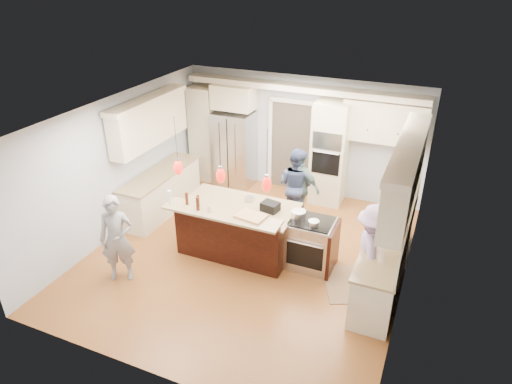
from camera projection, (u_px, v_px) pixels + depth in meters
ground_plane at (249, 255)px, 8.50m from camera, size 6.00×6.00×0.00m
room_shell at (248, 165)px, 7.67m from camera, size 5.54×6.04×2.72m
refrigerator at (234, 149)px, 10.79m from camera, size 0.90×0.70×1.80m
oven_column at (330, 154)px, 9.89m from camera, size 0.72×0.69×2.30m
back_upper_cabinets at (268, 121)px, 10.26m from camera, size 5.30×0.61×2.54m
right_counter_run at (393, 225)px, 7.41m from camera, size 0.64×3.10×2.51m
left_cabinets at (157, 166)px, 9.53m from camera, size 0.64×2.30×2.51m
kitchen_island at (238, 228)px, 8.42m from camera, size 2.10×1.46×1.12m
island_range at (312, 244)px, 8.00m from camera, size 0.82×0.71×0.92m
pendant_lights at (221, 175)px, 7.35m from camera, size 1.75×0.15×1.03m
person_bar_end at (117, 239)px, 7.55m from camera, size 0.68×0.60×1.56m
person_far_left at (296, 185)px, 9.32m from camera, size 0.92×0.81×1.59m
person_far_right at (300, 187)px, 9.30m from camera, size 0.97×0.58×1.54m
person_range_side at (373, 252)px, 7.13m from camera, size 0.94×1.20×1.64m
floor_rug at (346, 283)px, 7.73m from camera, size 1.07×1.23×0.01m
water_bottle at (170, 198)px, 7.84m from camera, size 0.07×0.07×0.27m
beer_bottle_a at (187, 199)px, 7.86m from camera, size 0.07×0.07×0.22m
beer_bottle_b at (198, 204)px, 7.67m from camera, size 0.07×0.07×0.24m
beer_bottle_c at (198, 201)px, 7.80m from camera, size 0.06×0.06×0.21m
drink_can at (209, 209)px, 7.65m from camera, size 0.07×0.07×0.11m
cutting_board at (251, 216)px, 7.51m from camera, size 0.53×0.41×0.04m
pot_large at (298, 215)px, 7.84m from camera, size 0.25×0.25×0.15m
pot_small at (314, 223)px, 7.64m from camera, size 0.19×0.19×0.09m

